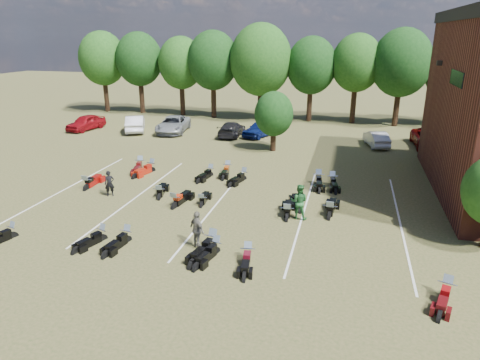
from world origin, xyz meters
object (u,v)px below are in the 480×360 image
(motorcycle_7, at_px, (87,189))
(person_grey, at_px, (197,230))
(car_0, at_px, (86,122))
(motorcycle_3, at_px, (216,254))
(motorcycle_14, at_px, (141,169))
(car_4, at_px, (260,129))
(person_green, at_px, (299,202))
(motorcycle_0, at_px, (13,238))
(person_black, at_px, (110,184))

(motorcycle_7, bearing_deg, person_grey, 146.74)
(car_0, bearing_deg, motorcycle_3, -36.22)
(motorcycle_7, xyz_separation_m, motorcycle_14, (1.28, 4.79, 0.00))
(car_4, distance_m, motorcycle_7, 18.77)
(person_green, xyz_separation_m, motorcycle_0, (-13.02, -5.73, -0.95))
(motorcycle_7, bearing_deg, person_green, 172.49)
(motorcycle_3, bearing_deg, car_4, 110.62)
(motorcycle_0, bearing_deg, person_green, 38.85)
(person_green, distance_m, motorcycle_0, 14.25)
(person_black, xyz_separation_m, person_grey, (7.35, -4.90, 0.10))
(person_green, xyz_separation_m, motorcycle_3, (-3.08, -4.79, -0.95))
(car_0, relative_size, motorcycle_3, 2.09)
(car_4, distance_m, motorcycle_0, 25.04)
(person_grey, xyz_separation_m, motorcycle_14, (-8.12, 10.32, -0.89))
(motorcycle_0, relative_size, motorcycle_3, 0.94)
(person_grey, bearing_deg, motorcycle_14, -13.97)
(person_green, bearing_deg, car_4, -68.80)
(person_black, xyz_separation_m, person_green, (11.41, -0.48, 0.17))
(car_4, relative_size, motorcycle_7, 1.81)
(motorcycle_3, bearing_deg, motorcycle_0, -161.02)
(motorcycle_7, bearing_deg, motorcycle_14, -107.78)
(car_0, bearing_deg, person_black, -42.88)
(person_black, distance_m, motorcycle_7, 2.28)
(car_4, relative_size, motorcycle_0, 2.17)
(person_green, distance_m, motorcycle_14, 13.57)
(motorcycle_7, distance_m, motorcycle_14, 4.96)
(car_0, relative_size, person_grey, 2.51)
(motorcycle_0, bearing_deg, motorcycle_7, 108.83)
(car_4, xyz_separation_m, person_green, (5.92, -18.28, 0.21))
(person_black, distance_m, motorcycle_0, 6.46)
(person_grey, bearing_deg, person_black, 4.15)
(person_green, distance_m, person_grey, 6.00)
(car_0, bearing_deg, person_green, -25.20)
(person_black, distance_m, motorcycle_3, 9.89)
(motorcycle_3, distance_m, motorcycle_7, 11.94)
(person_grey, distance_m, motorcycle_3, 1.37)
(motorcycle_3, bearing_deg, motorcycle_7, 163.98)
(car_4, bearing_deg, car_0, -152.53)
(person_grey, bearing_deg, car_0, -9.24)
(person_green, xyz_separation_m, motorcycle_7, (-13.46, 1.11, -0.95))
(car_0, relative_size, person_green, 2.34)
(person_grey, xyz_separation_m, motorcycle_7, (-9.40, 5.53, -0.89))
(car_0, bearing_deg, motorcycle_7, -46.74)
(car_0, distance_m, motorcycle_3, 29.80)
(car_4, relative_size, person_green, 2.28)
(person_grey, relative_size, motorcycle_14, 0.74)
(motorcycle_3, distance_m, motorcycle_14, 14.04)
(car_0, distance_m, motorcycle_0, 24.86)
(person_green, height_order, motorcycle_7, person_green)
(car_4, height_order, motorcycle_14, car_4)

